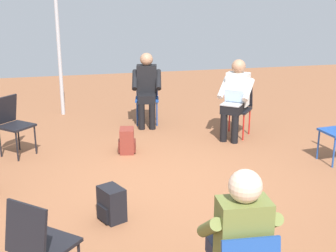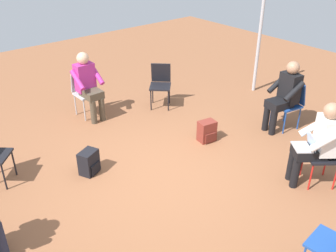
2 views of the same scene
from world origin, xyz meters
TOP-DOWN VIEW (x-y plane):
  - ground_plane at (0.00, 0.00)m, footprint 15.01×15.01m
  - chair_north at (0.28, 2.71)m, footprint 0.47×0.50m
  - chair_southwest at (-1.39, -1.90)m, footprint 0.58×0.59m
  - chair_northwest at (-1.87, 1.52)m, footprint 0.59×0.58m
  - chair_northeast at (1.58, 1.68)m, footprint 0.58×0.58m
  - person_with_laptop at (1.48, 1.55)m, footprint 0.63×0.64m
  - person_in_black at (0.25, 2.55)m, footprint 0.56×0.57m
  - person_in_olive at (-0.05, -2.51)m, footprint 0.51×0.54m
  - backpack_near_laptop_user at (-0.29, 1.24)m, footprint 0.28×0.31m
  - backpack_by_empty_chair at (-0.73, -0.74)m, footprint 0.31×0.34m
  - tent_pole_far at (-1.17, 3.57)m, footprint 0.07×0.07m

SIDE VIEW (x-z plane):
  - ground_plane at x=0.00m, z-range 0.00..0.00m
  - backpack_near_laptop_user at x=-0.29m, z-range -0.02..0.34m
  - backpack_by_empty_chair at x=-0.73m, z-range -0.02..0.34m
  - chair_north at x=0.28m, z-range 0.07..0.92m
  - chair_southwest at x=-1.39m, z-range 0.07..0.92m
  - chair_northwest at x=-1.87m, z-range 0.07..0.92m
  - chair_northeast at x=1.58m, z-range 0.07..0.92m
  - person_with_laptop at x=1.48m, z-range 0.07..1.31m
  - person_in_black at x=0.25m, z-range 0.07..1.31m
  - person_in_olive at x=-0.05m, z-range 0.07..1.31m
  - tent_pole_far at x=-1.17m, z-range 0.00..2.41m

